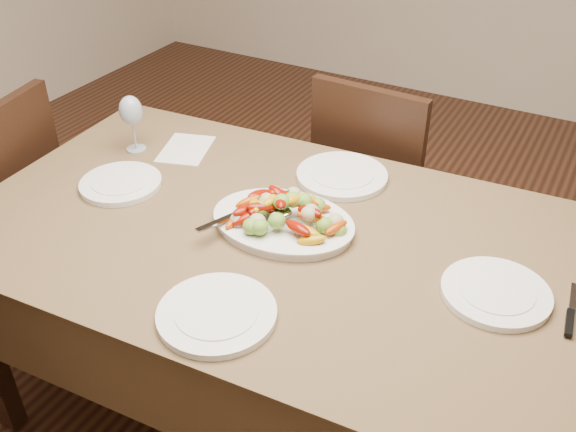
# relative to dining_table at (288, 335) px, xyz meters

# --- Properties ---
(floor) EXTENTS (6.00, 6.00, 0.00)m
(floor) POSITION_rel_dining_table_xyz_m (-0.15, -0.13, -0.38)
(floor) COLOR #3A1E11
(floor) RESTS_ON ground
(dining_table) EXTENTS (1.90, 1.15, 0.76)m
(dining_table) POSITION_rel_dining_table_xyz_m (0.00, 0.00, 0.00)
(dining_table) COLOR brown
(dining_table) RESTS_ON ground
(chair_far) EXTENTS (0.44, 0.44, 0.95)m
(chair_far) POSITION_rel_dining_table_xyz_m (-0.02, 0.81, 0.10)
(chair_far) COLOR black
(chair_far) RESTS_ON ground
(serving_platter) EXTENTS (0.41, 0.31, 0.02)m
(serving_platter) POSITION_rel_dining_table_xyz_m (-0.03, 0.02, 0.39)
(serving_platter) COLOR white
(serving_platter) RESTS_ON dining_table
(roasted_vegetables) EXTENTS (0.34, 0.24, 0.09)m
(roasted_vegetables) POSITION_rel_dining_table_xyz_m (-0.03, 0.02, 0.45)
(roasted_vegetables) COLOR #740D02
(roasted_vegetables) RESTS_ON serving_platter
(serving_spoon) EXTENTS (0.29, 0.13, 0.03)m
(serving_spoon) POSITION_rel_dining_table_xyz_m (-0.09, -0.02, 0.43)
(serving_spoon) COLOR #9EA0A8
(serving_spoon) RESTS_ON serving_platter
(plate_left) EXTENTS (0.25, 0.25, 0.02)m
(plate_left) POSITION_rel_dining_table_xyz_m (-0.57, -0.03, 0.39)
(plate_left) COLOR white
(plate_left) RESTS_ON dining_table
(plate_right) EXTENTS (0.26, 0.26, 0.02)m
(plate_right) POSITION_rel_dining_table_xyz_m (0.56, 0.02, 0.39)
(plate_right) COLOR white
(plate_right) RESTS_ON dining_table
(plate_far) EXTENTS (0.28, 0.28, 0.02)m
(plate_far) POSITION_rel_dining_table_xyz_m (0.00, 0.34, 0.39)
(plate_far) COLOR white
(plate_far) RESTS_ON dining_table
(plate_near) EXTENTS (0.28, 0.28, 0.02)m
(plate_near) POSITION_rel_dining_table_xyz_m (0.01, -0.36, 0.39)
(plate_near) COLOR white
(plate_near) RESTS_ON dining_table
(wine_glass) EXTENTS (0.08, 0.08, 0.20)m
(wine_glass) POSITION_rel_dining_table_xyz_m (-0.68, 0.18, 0.48)
(wine_glass) COLOR #8C99A5
(wine_glass) RESTS_ON dining_table
(menu_card) EXTENTS (0.21, 0.25, 0.00)m
(menu_card) POSITION_rel_dining_table_xyz_m (-0.54, 0.26, 0.38)
(menu_card) COLOR silver
(menu_card) RESTS_ON dining_table
(table_knife) EXTENTS (0.04, 0.20, 0.01)m
(table_knife) POSITION_rel_dining_table_xyz_m (0.73, 0.04, 0.38)
(table_knife) COLOR #9EA0A8
(table_knife) RESTS_ON dining_table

